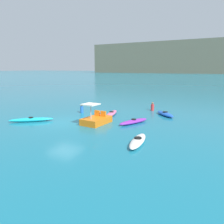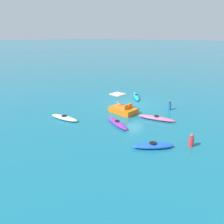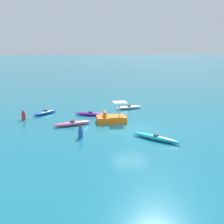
{
  "view_description": "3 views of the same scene",
  "coord_description": "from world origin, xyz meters",
  "px_view_note": "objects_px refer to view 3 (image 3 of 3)",
  "views": [
    {
      "loc": [
        10.67,
        -13.6,
        4.29
      ],
      "look_at": [
        3.24,
        2.21,
        0.72
      ],
      "focal_mm": 34.48,
      "sensor_mm": 36.0,
      "label": 1
    },
    {
      "loc": [
        18.11,
        11.26,
        6.76
      ],
      "look_at": [
        3.55,
        0.21,
        0.23
      ],
      "focal_mm": 34.62,
      "sensor_mm": 36.0,
      "label": 2
    },
    {
      "loc": [
        -18.19,
        6.21,
        5.88
      ],
      "look_at": [
        3.33,
        0.48,
        0.66
      ],
      "focal_mm": 42.96,
      "sensor_mm": 36.0,
      "label": 3
    }
  ],
  "objects_px": {
    "pedal_boat_orange": "(112,118)",
    "person_near_shore": "(23,115)",
    "person_by_kayaks": "(80,132)",
    "kayak_purple": "(91,114)",
    "kayak_white": "(129,107)",
    "kayak_cyan": "(156,138)",
    "kayak_blue": "(45,112)",
    "kayak_pink": "(72,123)"
  },
  "relations": [
    {
      "from": "pedal_boat_orange",
      "to": "person_near_shore",
      "type": "bearing_deg",
      "value": 69.61
    },
    {
      "from": "person_by_kayaks",
      "to": "kayak_purple",
      "type": "bearing_deg",
      "value": -16.72
    },
    {
      "from": "kayak_white",
      "to": "kayak_cyan",
      "type": "bearing_deg",
      "value": 172.33
    },
    {
      "from": "kayak_purple",
      "to": "kayak_cyan",
      "type": "bearing_deg",
      "value": -159.18
    },
    {
      "from": "kayak_blue",
      "to": "kayak_cyan",
      "type": "height_order",
      "value": "same"
    },
    {
      "from": "kayak_blue",
      "to": "kayak_purple",
      "type": "bearing_deg",
      "value": -112.52
    },
    {
      "from": "kayak_pink",
      "to": "person_by_kayaks",
      "type": "distance_m",
      "value": 3.14
    },
    {
      "from": "kayak_cyan",
      "to": "person_near_shore",
      "type": "height_order",
      "value": "person_near_shore"
    },
    {
      "from": "person_by_kayaks",
      "to": "kayak_white",
      "type": "bearing_deg",
      "value": -37.98
    },
    {
      "from": "person_near_shore",
      "to": "kayak_white",
      "type": "bearing_deg",
      "value": -79.91
    },
    {
      "from": "kayak_purple",
      "to": "person_near_shore",
      "type": "xyz_separation_m",
      "value": [
        -0.03,
        5.82,
        0.22
      ]
    },
    {
      "from": "kayak_pink",
      "to": "kayak_cyan",
      "type": "height_order",
      "value": "same"
    },
    {
      "from": "kayak_white",
      "to": "person_by_kayaks",
      "type": "distance_m",
      "value": 9.85
    },
    {
      "from": "kayak_purple",
      "to": "kayak_pink",
      "type": "distance_m",
      "value": 3.5
    },
    {
      "from": "kayak_white",
      "to": "pedal_boat_orange",
      "type": "xyz_separation_m",
      "value": [
        -4.43,
        2.98,
        0.17
      ]
    },
    {
      "from": "kayak_purple",
      "to": "kayak_white",
      "type": "distance_m",
      "value": 4.61
    },
    {
      "from": "kayak_pink",
      "to": "kayak_purple",
      "type": "bearing_deg",
      "value": -34.8
    },
    {
      "from": "kayak_blue",
      "to": "kayak_white",
      "type": "bearing_deg",
      "value": -89.21
    },
    {
      "from": "person_near_shore",
      "to": "kayak_blue",
      "type": "bearing_deg",
      "value": -47.59
    },
    {
      "from": "kayak_purple",
      "to": "kayak_blue",
      "type": "bearing_deg",
      "value": 67.48
    },
    {
      "from": "kayak_pink",
      "to": "kayak_white",
      "type": "relative_size",
      "value": 1.11
    },
    {
      "from": "kayak_pink",
      "to": "kayak_blue",
      "type": "height_order",
      "value": "same"
    },
    {
      "from": "pedal_boat_orange",
      "to": "kayak_purple",
      "type": "bearing_deg",
      "value": 25.57
    },
    {
      "from": "kayak_cyan",
      "to": "person_by_kayaks",
      "type": "bearing_deg",
      "value": 69.17
    },
    {
      "from": "kayak_white",
      "to": "pedal_boat_orange",
      "type": "height_order",
      "value": "pedal_boat_orange"
    },
    {
      "from": "kayak_purple",
      "to": "person_by_kayaks",
      "type": "distance_m",
      "value": 6.26
    },
    {
      "from": "kayak_blue",
      "to": "kayak_pink",
      "type": "bearing_deg",
      "value": -156.31
    },
    {
      "from": "kayak_purple",
      "to": "person_by_kayaks",
      "type": "bearing_deg",
      "value": 163.28
    },
    {
      "from": "kayak_purple",
      "to": "kayak_pink",
      "type": "height_order",
      "value": "same"
    },
    {
      "from": "kayak_blue",
      "to": "kayak_cyan",
      "type": "relative_size",
      "value": 0.79
    },
    {
      "from": "kayak_purple",
      "to": "person_near_shore",
      "type": "relative_size",
      "value": 3.28
    },
    {
      "from": "pedal_boat_orange",
      "to": "person_near_shore",
      "type": "xyz_separation_m",
      "value": [
        2.64,
        7.09,
        0.05
      ]
    },
    {
      "from": "kayak_purple",
      "to": "person_near_shore",
      "type": "height_order",
      "value": "person_near_shore"
    },
    {
      "from": "kayak_cyan",
      "to": "pedal_boat_orange",
      "type": "xyz_separation_m",
      "value": [
        5.14,
        1.69,
        0.17
      ]
    },
    {
      "from": "kayak_purple",
      "to": "pedal_boat_orange",
      "type": "distance_m",
      "value": 2.96
    },
    {
      "from": "kayak_pink",
      "to": "person_by_kayaks",
      "type": "xyz_separation_m",
      "value": [
        -3.12,
        -0.2,
        0.22
      ]
    },
    {
      "from": "kayak_blue",
      "to": "person_near_shore",
      "type": "relative_size",
      "value": 2.82
    },
    {
      "from": "person_by_kayaks",
      "to": "kayak_cyan",
      "type": "bearing_deg",
      "value": -110.83
    },
    {
      "from": "kayak_purple",
      "to": "kayak_blue",
      "type": "relative_size",
      "value": 1.17
    },
    {
      "from": "kayak_blue",
      "to": "kayak_cyan",
      "type": "distance_m",
      "value": 11.74
    },
    {
      "from": "kayak_white",
      "to": "person_near_shore",
      "type": "relative_size",
      "value": 3.26
    },
    {
      "from": "kayak_blue",
      "to": "kayak_white",
      "type": "xyz_separation_m",
      "value": [
        0.11,
        -8.24,
        -0.0
      ]
    }
  ]
}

